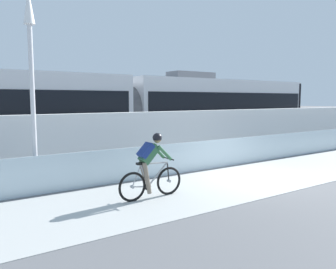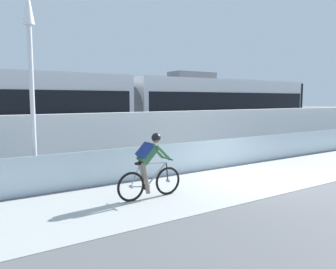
% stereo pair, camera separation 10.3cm
% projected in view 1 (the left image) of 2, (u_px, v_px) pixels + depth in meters
% --- Properties ---
extents(ground_plane, '(200.00, 200.00, 0.00)m').
position_uv_depth(ground_plane, '(254.00, 178.00, 10.26)').
color(ground_plane, slate).
extents(bike_path_deck, '(32.00, 3.20, 0.01)m').
position_uv_depth(bike_path_deck, '(254.00, 178.00, 10.26)').
color(bike_path_deck, beige).
rests_on(bike_path_deck, ground).
extents(glass_parapet, '(32.00, 0.05, 1.00)m').
position_uv_depth(glass_parapet, '(214.00, 154.00, 11.73)').
color(glass_parapet, silver).
rests_on(glass_parapet, ground).
extents(concrete_barrier_wall, '(32.00, 0.36, 1.97)m').
position_uv_depth(concrete_barrier_wall, '(184.00, 136.00, 13.17)').
color(concrete_barrier_wall, white).
rests_on(concrete_barrier_wall, ground).
extents(tram_rail_near, '(32.00, 0.08, 0.01)m').
position_uv_depth(tram_rail_near, '(152.00, 152.00, 15.33)').
color(tram_rail_near, '#595654').
rests_on(tram_rail_near, ground).
extents(tram_rail_far, '(32.00, 0.08, 0.01)m').
position_uv_depth(tram_rail_far, '(137.00, 148.00, 16.51)').
color(tram_rail_far, '#595654').
rests_on(tram_rail_far, ground).
extents(tram, '(22.56, 2.54, 3.81)m').
position_uv_depth(tram, '(125.00, 111.00, 15.17)').
color(tram, silver).
rests_on(tram, ground).
extents(cyclist_on_bike, '(1.77, 0.58, 1.61)m').
position_uv_depth(cyclist_on_bike, '(151.00, 166.00, 8.12)').
color(cyclist_on_bike, black).
rests_on(cyclist_on_bike, ground).
extents(lamp_post_antenna, '(0.28, 0.28, 5.20)m').
position_uv_depth(lamp_post_antenna, '(31.00, 65.00, 8.40)').
color(lamp_post_antenna, gray).
rests_on(lamp_post_antenna, ground).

